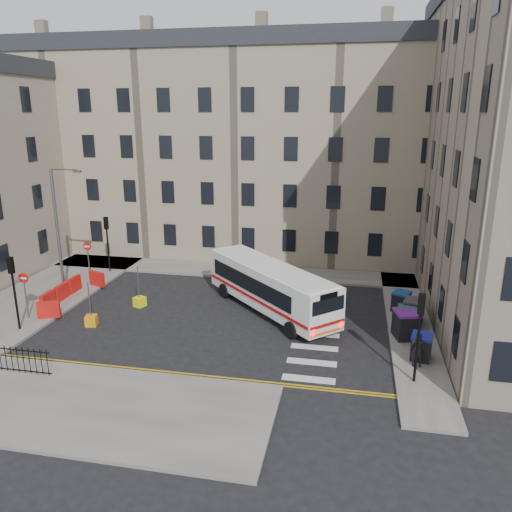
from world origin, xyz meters
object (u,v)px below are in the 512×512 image
(bollard_chevron, at_px, (91,321))
(streetlamp, at_px, (57,229))
(bus, at_px, (270,286))
(wheelie_bin_c, at_px, (407,317))
(wheelie_bin_d, at_px, (413,311))
(pedestrian, at_px, (417,350))
(wheelie_bin_b, at_px, (406,324))
(wheelie_bin_a, at_px, (421,347))
(bollard_yellow, at_px, (140,302))
(wheelie_bin_e, at_px, (401,301))

(bollard_chevron, bearing_deg, streetlamp, 134.62)
(streetlamp, xyz_separation_m, bollard_chevron, (4.46, -4.52, -4.04))
(streetlamp, xyz_separation_m, bus, (13.95, -0.50, -2.70))
(wheelie_bin_c, relative_size, bollard_chevron, 1.98)
(bus, xyz_separation_m, bollard_chevron, (-9.49, -4.01, -1.34))
(bus, bearing_deg, wheelie_bin_d, -46.50)
(bus, bearing_deg, bollard_chevron, 158.85)
(wheelie_bin_d, relative_size, pedestrian, 0.85)
(wheelie_bin_b, distance_m, wheelie_bin_c, 1.34)
(wheelie_bin_a, distance_m, bollard_yellow, 16.67)
(wheelie_bin_d, distance_m, pedestrian, 5.24)
(streetlamp, xyz_separation_m, pedestrian, (21.83, -6.07, -3.34))
(wheelie_bin_c, height_order, wheelie_bin_d, wheelie_bin_d)
(wheelie_bin_c, bearing_deg, wheelie_bin_a, -88.81)
(bollard_chevron, bearing_deg, bus, 22.92)
(streetlamp, xyz_separation_m, bollard_yellow, (5.93, -1.29, -4.04))
(bus, distance_m, wheelie_bin_c, 7.97)
(wheelie_bin_d, xyz_separation_m, pedestrian, (-0.35, -5.22, 0.16))
(wheelie_bin_a, relative_size, wheelie_bin_e, 0.94)
(wheelie_bin_d, relative_size, bollard_chevron, 2.40)
(streetlamp, distance_m, bollard_yellow, 7.29)
(bus, distance_m, pedestrian, 9.67)
(wheelie_bin_e, bearing_deg, wheelie_bin_c, -62.19)
(wheelie_bin_a, distance_m, wheelie_bin_b, 2.33)
(wheelie_bin_d, bearing_deg, wheelie_bin_c, -102.47)
(wheelie_bin_e, bearing_deg, pedestrian, -64.01)
(wheelie_bin_e, bearing_deg, bollard_yellow, -148.05)
(wheelie_bin_e, height_order, bollard_chevron, wheelie_bin_e)
(wheelie_bin_d, bearing_deg, bus, -168.89)
(wheelie_bin_c, xyz_separation_m, bollard_yellow, (-15.86, 0.37, -0.45))
(streetlamp, bearing_deg, wheelie_bin_b, -7.86)
(pedestrian, bearing_deg, streetlamp, -10.62)
(wheelie_bin_b, bearing_deg, bollard_yellow, 159.63)
(wheelie_bin_b, bearing_deg, wheelie_bin_a, -90.91)
(wheelie_bin_a, relative_size, pedestrian, 0.75)
(wheelie_bin_c, distance_m, bollard_chevron, 17.57)
(pedestrian, height_order, bollard_chevron, pedestrian)
(wheelie_bin_b, distance_m, bollard_yellow, 15.75)
(wheelie_bin_d, height_order, bollard_yellow, wheelie_bin_d)
(bus, relative_size, wheelie_bin_e, 6.80)
(wheelie_bin_a, height_order, wheelie_bin_d, wheelie_bin_d)
(bollard_chevron, bearing_deg, wheelie_bin_e, 17.14)
(wheelie_bin_d, height_order, pedestrian, pedestrian)
(streetlamp, relative_size, wheelie_bin_a, 6.42)
(bus, distance_m, wheelie_bin_b, 8.06)
(pedestrian, bearing_deg, wheelie_bin_e, -83.50)
(wheelie_bin_a, height_order, wheelie_bin_e, wheelie_bin_a)
(wheelie_bin_b, height_order, pedestrian, pedestrian)
(wheelie_bin_b, bearing_deg, wheelie_bin_c, 66.84)
(wheelie_bin_e, bearing_deg, wheelie_bin_a, -61.08)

